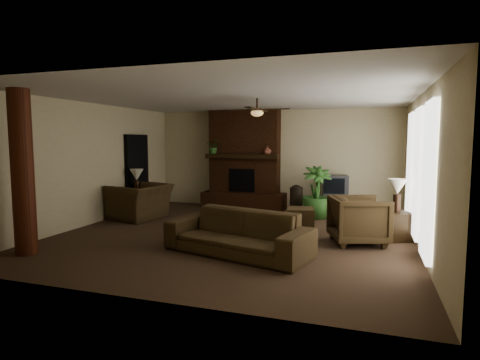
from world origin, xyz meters
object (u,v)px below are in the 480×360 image
(sofa, at_px, (238,226))
(floor_vase, at_px, (296,197))
(lamp_left, at_px, (137,177))
(lamp_right, at_px, (397,189))
(side_table_left, at_px, (138,204))
(log_column, at_px, (23,173))
(floor_plant, at_px, (316,204))
(coffee_table, at_px, (231,218))
(tv_stand, at_px, (336,204))
(ottoman, at_px, (300,217))
(side_table_right, at_px, (396,226))
(armchair_right, at_px, (359,218))
(armchair_left, at_px, (140,196))

(sofa, distance_m, floor_vase, 4.10)
(lamp_left, xyz_separation_m, lamp_right, (6.30, -0.72, 0.00))
(side_table_left, bearing_deg, floor_vase, 20.00)
(log_column, height_order, lamp_left, log_column)
(lamp_right, bearing_deg, floor_plant, 136.16)
(coffee_table, height_order, side_table_left, side_table_left)
(lamp_left, bearing_deg, tv_stand, 20.22)
(side_table_left, bearing_deg, floor_plant, 11.59)
(ottoman, distance_m, side_table_left, 4.30)
(log_column, distance_m, floor_vase, 6.49)
(log_column, height_order, side_table_right, log_column)
(floor_plant, bearing_deg, coffee_table, -119.92)
(sofa, bearing_deg, floor_vase, 100.81)
(side_table_left, relative_size, lamp_left, 0.85)
(tv_stand, xyz_separation_m, side_table_left, (-4.94, -1.77, 0.03))
(sofa, relative_size, armchair_right, 2.55)
(lamp_left, bearing_deg, floor_vase, 20.60)
(sofa, bearing_deg, ottoman, 90.97)
(armchair_left, height_order, side_table_right, armchair_left)
(floor_vase, xyz_separation_m, side_table_right, (2.36, -2.22, -0.16))
(armchair_right, xyz_separation_m, floor_plant, (-1.07, 2.23, -0.13))
(coffee_table, distance_m, lamp_right, 3.31)
(armchair_right, height_order, floor_plant, armchair_right)
(armchair_right, relative_size, lamp_right, 1.52)
(ottoman, relative_size, floor_vase, 0.78)
(armchair_left, distance_m, floor_vase, 4.06)
(floor_vase, distance_m, lamp_left, 4.25)
(armchair_left, height_order, side_table_left, armchair_left)
(coffee_table, relative_size, floor_plant, 0.92)
(tv_stand, bearing_deg, sofa, -109.22)
(side_table_left, relative_size, lamp_right, 0.85)
(sofa, xyz_separation_m, ottoman, (0.64, 2.61, -0.29))
(floor_plant, bearing_deg, tv_stand, 64.25)
(armchair_right, bearing_deg, coffee_table, 75.67)
(ottoman, relative_size, side_table_right, 1.09)
(ottoman, distance_m, floor_plant, 1.01)
(log_column, bearing_deg, floor_plant, 47.35)
(ottoman, distance_m, side_table_right, 2.14)
(armchair_right, bearing_deg, side_table_left, 57.97)
(sofa, height_order, lamp_left, lamp_left)
(sofa, height_order, side_table_left, sofa)
(armchair_left, xyz_separation_m, lamp_left, (-0.37, 0.45, 0.43))
(log_column, height_order, floor_plant, log_column)
(coffee_table, xyz_separation_m, tv_stand, (1.81, 3.27, -0.12))
(floor_vase, relative_size, side_table_left, 1.40)
(ottoman, bearing_deg, lamp_left, -179.94)
(sofa, height_order, coffee_table, sofa)
(log_column, height_order, tv_stand, log_column)
(side_table_right, bearing_deg, coffee_table, -167.23)
(log_column, height_order, armchair_right, log_column)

